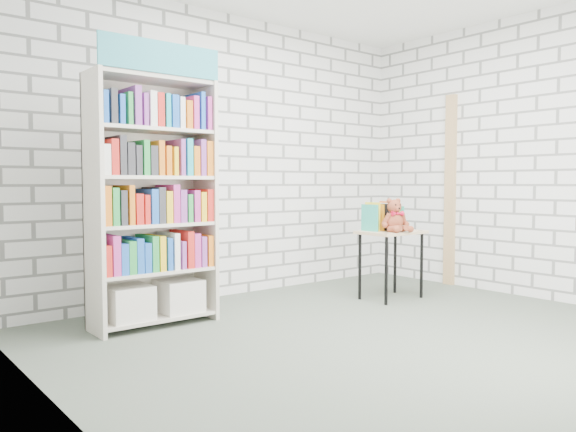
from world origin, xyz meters
TOP-DOWN VIEW (x-y plane):
  - ground at (0.00, 0.00)m, footprint 4.50×4.50m
  - room_shell at (0.00, 0.00)m, footprint 4.52×4.02m
  - bookshelf at (-1.14, 1.36)m, footprint 0.98×0.38m
  - display_table at (1.12, 0.85)m, footprint 0.62×0.43m
  - table_books at (1.12, 0.95)m, footprint 0.43×0.19m
  - teddy_bear at (1.06, 0.75)m, footprint 0.29×0.29m
  - door_trim at (2.23, 0.95)m, footprint 0.05×0.12m

SIDE VIEW (x-z plane):
  - ground at x=0.00m, z-range 0.00..0.00m
  - display_table at x=1.12m, z-range 0.24..0.91m
  - teddy_bear at x=1.06m, z-range 0.64..0.96m
  - table_books at x=1.12m, z-range 0.67..0.92m
  - bookshelf at x=-1.14m, z-range -0.10..2.10m
  - door_trim at x=2.23m, z-range 0.00..2.10m
  - room_shell at x=0.00m, z-range 0.38..3.19m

